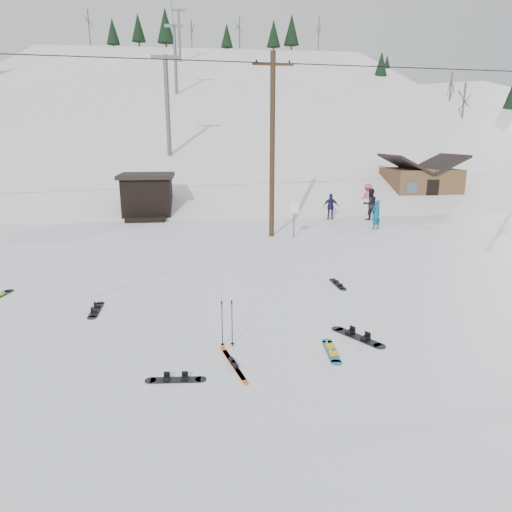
{
  "coord_description": "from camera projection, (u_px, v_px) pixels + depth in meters",
  "views": [
    {
      "loc": [
        -1.7,
        -9.1,
        5.07
      ],
      "look_at": [
        0.02,
        4.72,
        1.4
      ],
      "focal_mm": 32.0,
      "sensor_mm": 36.0,
      "label": 1
    }
  ],
  "objects": [
    {
      "name": "ski_poles",
      "position": [
        227.0,
        323.0,
        11.21
      ],
      "size": [
        0.33,
        0.09,
        1.2
      ],
      "color": "black",
      "rests_on": "ground"
    },
    {
      "name": "lift_tower_mid",
      "position": [
        175.0,
        55.0,
        54.07
      ],
      "size": [
        2.2,
        0.36,
        8.0
      ],
      "color": "#595B60",
      "rests_on": "ski_slope"
    },
    {
      "name": "board_scatter_d",
      "position": [
        358.0,
        337.0,
        11.83
      ],
      "size": [
        1.04,
        1.45,
        0.12
      ],
      "rotation": [
        0.0,
        0.0,
        -1.0
      ],
      "color": "black",
      "rests_on": "ground"
    },
    {
      "name": "board_scatter_a",
      "position": [
        176.0,
        379.0,
        9.76
      ],
      "size": [
        1.32,
        0.33,
        0.09
      ],
      "rotation": [
        0.0,
        0.0,
        -0.08
      ],
      "color": "black",
      "rests_on": "ground"
    },
    {
      "name": "skier_dark",
      "position": [
        370.0,
        204.0,
        28.35
      ],
      "size": [
        1.05,
        0.88,
        1.94
      ],
      "primitive_type": "imported",
      "rotation": [
        0.0,
        0.0,
        3.31
      ],
      "color": "black",
      "rests_on": "ground"
    },
    {
      "name": "cabin",
      "position": [
        420.0,
        185.0,
        34.67
      ],
      "size": [
        5.39,
        4.4,
        3.77
      ],
      "color": "brown",
      "rests_on": "ground"
    },
    {
      "name": "hero_skis",
      "position": [
        234.0,
        364.0,
        10.41
      ],
      "size": [
        0.53,
        1.82,
        0.1
      ],
      "rotation": [
        0.0,
        0.0,
        0.23
      ],
      "color": "#C34B14",
      "rests_on": "ground"
    },
    {
      "name": "ground",
      "position": [
        281.0,
        369.0,
        10.23
      ],
      "size": [
        200.0,
        200.0,
        0.0
      ],
      "primitive_type": "plane",
      "color": "white",
      "rests_on": "ground"
    },
    {
      "name": "skier_pink",
      "position": [
        368.0,
        197.0,
        32.08
      ],
      "size": [
        1.32,
        0.94,
        1.85
      ],
      "primitive_type": "imported",
      "rotation": [
        0.0,
        0.0,
        3.38
      ],
      "color": "#B94179",
      "rests_on": "ground"
    },
    {
      "name": "board_scatter_f",
      "position": [
        338.0,
        284.0,
        16.05
      ],
      "size": [
        0.31,
        1.35,
        0.09
      ],
      "rotation": [
        0.0,
        0.0,
        1.62
      ],
      "color": "black",
      "rests_on": "ground"
    },
    {
      "name": "lift_tower_near",
      "position": [
        167.0,
        100.0,
        36.53
      ],
      "size": [
        2.2,
        0.36,
        8.0
      ],
      "color": "#595B60",
      "rests_on": "ski_slope"
    },
    {
      "name": "lift_hut",
      "position": [
        148.0,
        195.0,
        29.38
      ],
      "size": [
        3.4,
        4.1,
        2.75
      ],
      "color": "black",
      "rests_on": "ground"
    },
    {
      "name": "ski_slope",
      "position": [
        213.0,
        258.0,
        66.06
      ],
      "size": [
        60.0,
        85.24,
        65.97
      ],
      "primitive_type": "cube",
      "rotation": [
        0.31,
        0.0,
        0.0
      ],
      "color": "white",
      "rests_on": "ground"
    },
    {
      "name": "hero_snowboard",
      "position": [
        331.0,
        351.0,
        11.06
      ],
      "size": [
        0.35,
        1.39,
        0.1
      ],
      "rotation": [
        0.0,
        0.0,
        1.49
      ],
      "color": "#186F9E",
      "rests_on": "ground"
    },
    {
      "name": "skier_navy",
      "position": [
        331.0,
        207.0,
        28.48
      ],
      "size": [
        1.01,
        0.58,
        1.62
      ],
      "primitive_type": "imported",
      "rotation": [
        0.0,
        0.0,
        2.94
      ],
      "color": "#1C1A42",
      "rests_on": "ground"
    },
    {
      "name": "utility_pole",
      "position": [
        272.0,
        144.0,
        22.71
      ],
      "size": [
        2.0,
        0.26,
        9.0
      ],
      "color": "#3A2819",
      "rests_on": "ground"
    },
    {
      "name": "lift_tower_far",
      "position": [
        179.0,
        32.0,
        71.61
      ],
      "size": [
        2.2,
        0.36,
        8.0
      ],
      "color": "#595B60",
      "rests_on": "ski_slope"
    },
    {
      "name": "trail_sign",
      "position": [
        294.0,
        213.0,
        23.3
      ],
      "size": [
        0.5,
        0.09,
        1.85
      ],
      "color": "#595B60",
      "rests_on": "ground"
    },
    {
      "name": "skier_teal",
      "position": [
        376.0,
        215.0,
        25.43
      ],
      "size": [
        0.7,
        0.58,
        1.63
      ],
      "primitive_type": "imported",
      "rotation": [
        0.0,
        0.0,
        3.52
      ],
      "color": "#0B5270",
      "rests_on": "ground"
    },
    {
      "name": "ridge_right",
      "position": [
        479.0,
        251.0,
        65.56
      ],
      "size": [
        45.66,
        93.98,
        54.59
      ],
      "primitive_type": "cube",
      "rotation": [
        0.21,
        -0.05,
        -0.12
      ],
      "color": "white",
      "rests_on": "ground"
    },
    {
      "name": "treeline_crest",
      "position": [
        206.0,
        162.0,
        92.75
      ],
      "size": [
        50.0,
        6.0,
        10.0
      ],
      "primitive_type": null,
      "color": "black",
      "rests_on": "ski_slope"
    },
    {
      "name": "board_scatter_b",
      "position": [
        96.0,
        310.0,
        13.68
      ],
      "size": [
        0.28,
        1.45,
        0.1
      ],
      "rotation": [
        0.0,
        0.0,
        1.58
      ],
      "color": "black",
      "rests_on": "ground"
    }
  ]
}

